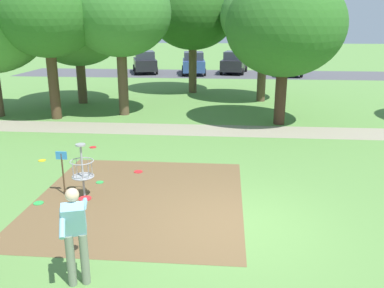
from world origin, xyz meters
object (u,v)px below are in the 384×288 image
Objects in this scene: tree_far_center at (193,12)px; tree_far_right at (265,16)px; frisbee_far_left at (38,203)px; tree_near_right at (47,13)px; frisbee_near_basket at (138,172)px; tree_far_left at (285,26)px; parked_car_center_left at (194,63)px; tree_mid_center at (77,25)px; parked_car_rightmost at (289,64)px; disc_golf_basket at (80,168)px; frisbee_by_tee at (100,182)px; parked_car_leftmost at (145,62)px; tree_mid_right at (119,13)px; parked_car_center_right at (234,62)px; frisbee_far_right at (93,147)px; frisbee_scattered_b at (42,160)px; player_foreground_watching at (75,231)px.

tree_far_right is at bearing -32.27° from tree_far_center.
tree_near_right reaches higher than frisbee_far_left.
frisbee_near_basket is 0.04× the size of tree_far_left.
frisbee_near_basket is at bearing 49.96° from frisbee_far_left.
parked_car_center_left is (4.85, 17.06, -3.65)m from tree_near_right.
tree_far_center is (5.66, 3.96, 0.71)m from tree_mid_center.
frisbee_far_left is 0.06× the size of parked_car_rightmost.
tree_far_center is (1.42, 15.99, 4.06)m from disc_golf_basket.
tree_far_center is at bearing 147.73° from tree_far_right.
parked_car_center_left reaches higher than frisbee_by_tee.
tree_mid_right is at bearing -82.02° from parked_car_leftmost.
parked_car_center_right is at bearing 95.41° from tree_far_left.
tree_near_right is at bearing -88.83° from tree_mid_center.
tree_far_right reaches higher than tree_near_right.
frisbee_far_right and frisbee_scattered_b have the same top height.
tree_far_left is at bearing -73.36° from parked_car_center_left.
parked_car_center_right is (-1.72, 18.17, -3.15)m from tree_far_left.
tree_mid_right reaches higher than tree_mid_center.
frisbee_far_right is at bearing -149.58° from tree_far_left.
frisbee_scattered_b is at bearing -105.21° from tree_far_center.
frisbee_scattered_b is 14.73m from tree_far_center.
parked_car_leftmost is 1.04× the size of parked_car_center_left.
parked_car_center_right is at bearing 95.90° from tree_far_right.
parked_car_rightmost is at bearing 80.86° from tree_far_left.
tree_near_right is at bearing -126.97° from parked_car_rightmost.
tree_far_left is at bearing -85.77° from tree_far_right.
frisbee_far_left is 15.98m from tree_far_right.
tree_far_center reaches higher than parked_car_center_left.
tree_far_right is 1.54× the size of parked_car_rightmost.
parked_car_center_left reaches higher than frisbee_far_right.
tree_mid_right is 1.55× the size of parked_car_rightmost.
frisbee_scattered_b is 10.62m from tree_far_left.
tree_mid_center is at bearing 111.61° from frisbee_by_tee.
tree_far_left is (6.76, 8.63, 4.07)m from frisbee_far_left.
tree_far_left is 20.36m from parked_car_leftmost.
frisbee_by_tee is 0.89× the size of frisbee_far_right.
frisbee_far_left is 0.06× the size of parked_car_center_right.
tree_mid_center is at bearing -134.10° from parked_car_rightmost.
tree_near_right is 1.04× the size of tree_mid_center.
tree_far_center is 10.19m from parked_car_center_left.
parked_car_center_left is at bearing -6.96° from parked_car_leftmost.
frisbee_far_left is (-2.11, 2.95, -0.98)m from player_foreground_watching.
tree_far_center is 12.36m from parked_car_rightmost.
tree_mid_right is (-2.32, 7.56, 4.62)m from frisbee_near_basket.
parked_car_leftmost is at bearing 100.89° from frisbee_near_basket.
tree_far_left is (5.84, 8.14, 3.32)m from disc_golf_basket.
frisbee_far_right is 23.31m from parked_car_rightmost.
parked_car_leftmost reaches higher than frisbee_far_left.
parked_car_rightmost reaches higher than frisbee_scattered_b.
tree_far_center is (0.39, 14.16, 4.80)m from frisbee_near_basket.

